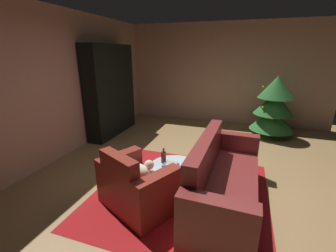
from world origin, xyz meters
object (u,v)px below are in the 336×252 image
Objects in this scene: couch_red at (223,183)px; book_stack_on_table at (171,165)px; coffee_table at (175,169)px; decorated_tree at (274,106)px; armchair_red at (136,187)px; bookshelf_unit at (114,92)px; bottle_on_table at (164,157)px.

book_stack_on_table is (-0.71, -0.02, 0.15)m from couch_red.
book_stack_on_table is (-0.05, -0.05, 0.07)m from coffee_table.
couch_red is at bearing -105.82° from decorated_tree.
armchair_red reaches higher than book_stack_on_table.
book_stack_on_table is at bearing -117.27° from decorated_tree.
couch_red reaches higher than coffee_table.
armchair_red is 0.79× the size of decorated_tree.
coffee_table is at bearing 177.52° from couch_red.
book_stack_on_table is 3.44m from decorated_tree.
bookshelf_unit is 2.98× the size of coffee_table.
bookshelf_unit is 3.65m from couch_red.
bottle_on_table is at bearing 68.07° from armchair_red.
bookshelf_unit is at bearing 135.28° from book_stack_on_table.
couch_red is 0.88m from bottle_on_table.
couch_red is 9.31× the size of bottle_on_table.
couch_red reaches higher than bottle_on_table.
decorated_tree reaches higher than bottle_on_table.
book_stack_on_table is at bearing 49.11° from armchair_red.
book_stack_on_table reaches higher than coffee_table.
decorated_tree reaches higher than book_stack_on_table.
armchair_red is 0.60m from coffee_table.
decorated_tree is at bearing 74.18° from couch_red.
bottle_on_table is at bearing 163.64° from coffee_table.
book_stack_on_table is (0.34, 0.40, 0.17)m from armchair_red.
coffee_table is at bearing -43.48° from bookshelf_unit.
bookshelf_unit is 3.85m from decorated_tree.
decorated_tree is at bearing 59.81° from bottle_on_table.
bookshelf_unit is at bearing 125.65° from armchair_red.
bookshelf_unit is 2.92m from bottle_on_table.
decorated_tree is (0.86, 3.03, 0.43)m from couch_red.
decorated_tree is at bearing 13.54° from bookshelf_unit.
couch_red is 2.86× the size of coffee_table.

